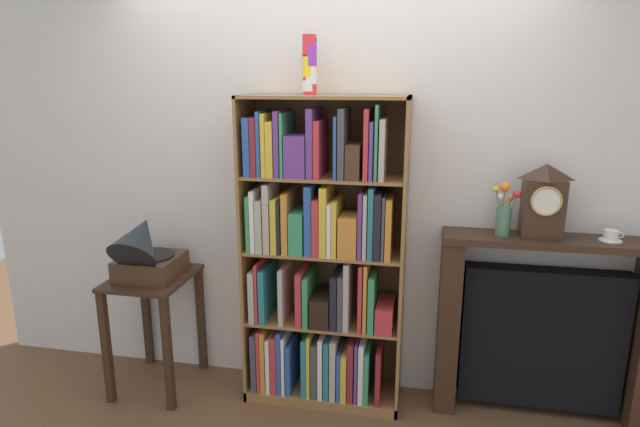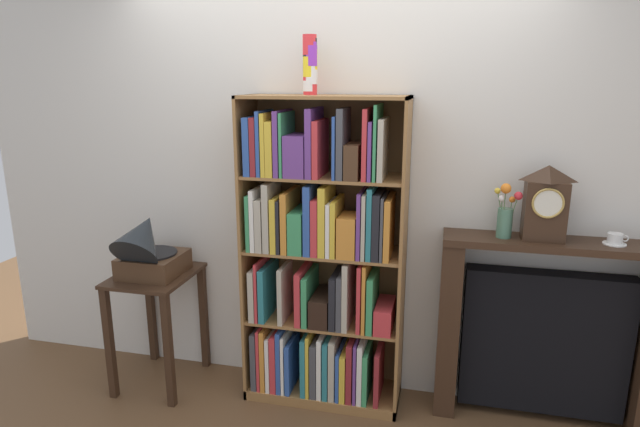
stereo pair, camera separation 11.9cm
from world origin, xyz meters
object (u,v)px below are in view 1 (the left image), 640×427
Objects in this scene: mantel_clock at (543,201)px; teacup_with_saucer at (611,236)px; side_table_left at (154,306)px; bookshelf at (320,267)px; gramophone at (144,250)px; fireplace_mantel at (542,329)px; flower_vase at (504,214)px; cup_stack at (310,65)px.

mantel_clock is 3.30× the size of teacup_with_saucer.
teacup_with_saucer is at bearing 3.06° from side_table_left.
bookshelf is 1.29m from mantel_clock.
fireplace_mantel is (2.33, 0.22, -0.40)m from gramophone.
fireplace_mantel is at bearing 5.97° from flower_vase.
flower_vase is at bearing 5.33° from gramophone.
fireplace_mantel is 0.73m from flower_vase.
gramophone is 2.29m from mantel_clock.
cup_stack reaches higher than fireplace_mantel.
cup_stack is 1.04× the size of flower_vase.
side_table_left is 6.09× the size of teacup_with_saucer.
flower_vase is 2.51× the size of teacup_with_saucer.
flower_vase is (-0.19, -0.00, -0.08)m from mantel_clock.
bookshelf is at bearing -176.93° from flower_vase.
cup_stack is (-0.06, 0.04, 1.14)m from bookshelf.
mantel_clock is at bearing 0.71° from cup_stack.
teacup_with_saucer is at bearing 2.20° from bookshelf.
teacup_with_saucer reaches higher than fireplace_mantel.
side_table_left is at bearing -176.02° from fireplace_mantel.
mantel_clock is at bearing -161.24° from fireplace_mantel.
gramophone is 2.09m from flower_vase.
teacup_with_saucer is (0.55, 0.01, -0.10)m from flower_vase.
mantel_clock reaches higher than fireplace_mantel.
bookshelf is 1.08m from flower_vase.
bookshelf reaches higher than fireplace_mantel.
flower_vase reaches higher than gramophone.
gramophone is at bearing -175.05° from mantel_clock.
mantel_clock is at bearing 4.95° from gramophone.
mantel_clock is 1.31× the size of flower_vase.
flower_vase is at bearing 3.72° from side_table_left.
mantel_clock is (2.25, 0.14, 0.74)m from side_table_left.
flower_vase is at bearing 3.07° from bookshelf.
cup_stack reaches higher than teacup_with_saucer.
cup_stack is at bearing -179.33° from flower_vase.
bookshelf reaches higher than mantel_clock.
mantel_clock reaches higher than flower_vase.
gramophone is (-1.04, -0.14, 0.08)m from bookshelf.
gramophone is 1.54× the size of flower_vase.
cup_stack is 0.43× the size of side_table_left.
teacup_with_saucer is (0.36, 0.00, -0.18)m from mantel_clock.
side_table_left is 2.17m from flower_vase.
mantel_clock is at bearing 2.72° from bookshelf.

